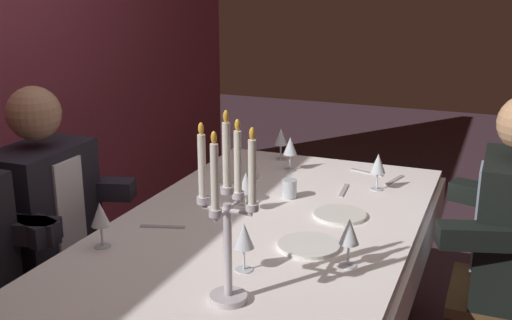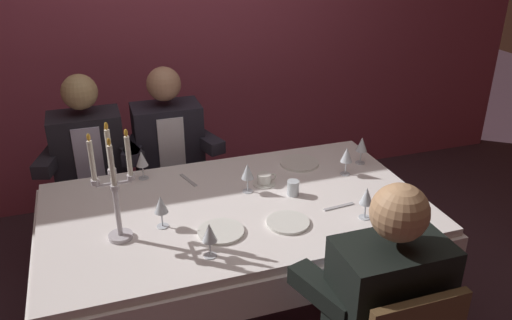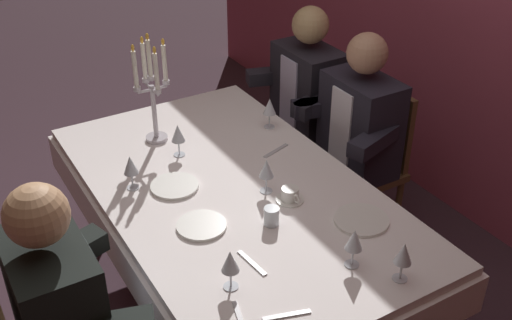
{
  "view_description": "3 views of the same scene",
  "coord_description": "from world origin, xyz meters",
  "views": [
    {
      "loc": [
        -2.05,
        -0.8,
        1.65
      ],
      "look_at": [
        0.16,
        0.1,
        0.94
      ],
      "focal_mm": 43.93,
      "sensor_mm": 36.0,
      "label": 1
    },
    {
      "loc": [
        -0.63,
        -2.2,
        2.08
      ],
      "look_at": [
        0.15,
        0.11,
        0.92
      ],
      "focal_mm": 36.65,
      "sensor_mm": 36.0,
      "label": 2
    },
    {
      "loc": [
        2.05,
        -1.1,
        2.3
      ],
      "look_at": [
        0.09,
        0.07,
        0.91
      ],
      "focal_mm": 43.93,
      "sensor_mm": 36.0,
      "label": 3
    }
  ],
  "objects": [
    {
      "name": "wine_glass_4",
      "position": [
        0.56,
        -0.31,
        0.85
      ],
      "size": [
        0.07,
        0.07,
        0.16
      ],
      "color": "silver",
      "rests_on": "dining_table"
    },
    {
      "name": "candelabra",
      "position": [
        -0.58,
        -0.12,
        1.01
      ],
      "size": [
        0.19,
        0.19,
        0.56
      ],
      "color": "silver",
      "rests_on": "dining_table"
    },
    {
      "name": "spoon_0",
      "position": [
        0.71,
        -0.36,
        0.74
      ],
      "size": [
        0.17,
        0.06,
        0.01
      ],
      "primitive_type": "cube",
      "rotation": [
        0.0,
        0.0,
        -0.27
      ],
      "color": "#B7B7BC",
      "rests_on": "dining_table"
    },
    {
      "name": "wine_glass_1",
      "position": [
        0.69,
        0.13,
        0.85
      ],
      "size": [
        0.07,
        0.07,
        0.16
      ],
      "color": "silver",
      "rests_on": "dining_table"
    },
    {
      "name": "coffee_cup_0",
      "position": [
        0.21,
        0.17,
        0.77
      ],
      "size": [
        0.13,
        0.12,
        0.06
      ],
      "color": "white",
      "rests_on": "dining_table"
    },
    {
      "name": "spoon_3",
      "position": [
        0.78,
        -0.22,
        0.74
      ],
      "size": [
        0.07,
        0.17,
        0.01
      ],
      "primitive_type": "cube",
      "rotation": [
        0.0,
        0.0,
        1.27
      ],
      "color": "#B7B7BC",
      "rests_on": "dining_table"
    },
    {
      "name": "seated_diner_0",
      "position": [
        -0.68,
        0.89,
        0.74
      ],
      "size": [
        0.63,
        0.48,
        1.24
      ],
      "color": "brown",
      "rests_on": "ground_plane"
    },
    {
      "name": "wine_glass_0",
      "position": [
        0.84,
        0.24,
        0.85
      ],
      "size": [
        0.07,
        0.07,
        0.16
      ],
      "color": "silver",
      "rests_on": "dining_table"
    },
    {
      "name": "back_wall",
      "position": [
        0.0,
        1.66,
        1.35
      ],
      "size": [
        6.0,
        0.12,
        2.7
      ],
      "primitive_type": "cube",
      "color": "#9D4055",
      "rests_on": "ground_plane"
    },
    {
      "name": "fork_1",
      "position": [
        -0.17,
        0.34,
        0.74
      ],
      "size": [
        0.07,
        0.17,
        0.01
      ],
      "primitive_type": "cube",
      "rotation": [
        0.0,
        0.0,
        1.87
      ],
      "color": "#B7B7BC",
      "rests_on": "dining_table"
    },
    {
      "name": "spoon_2",
      "position": [
        0.49,
        -0.19,
        0.74
      ],
      "size": [
        0.17,
        0.03,
        0.01
      ],
      "primitive_type": "cube",
      "rotation": [
        0.0,
        0.0,
        0.09
      ],
      "color": "#B7B7BC",
      "rests_on": "dining_table"
    },
    {
      "name": "ground_plane",
      "position": [
        0.0,
        0.0,
        0.0
      ],
      "size": [
        12.0,
        12.0,
        0.0
      ],
      "primitive_type": "plane",
      "color": "#3E2A33"
    },
    {
      "name": "seated_diner_2",
      "position": [
        0.34,
        -0.89,
        0.74
      ],
      "size": [
        0.63,
        0.48,
        1.24
      ],
      "color": "brown",
      "rests_on": "ground_plane"
    },
    {
      "name": "wine_glass_6",
      "position": [
        0.1,
        0.12,
        0.86
      ],
      "size": [
        0.07,
        0.07,
        0.16
      ],
      "color": "silver",
      "rests_on": "dining_table"
    },
    {
      "name": "wine_glass_3",
      "position": [
        -0.4,
        0.44,
        0.85
      ],
      "size": [
        0.07,
        0.07,
        0.16
      ],
      "color": "silver",
      "rests_on": "dining_table"
    },
    {
      "name": "dinner_plate_1",
      "position": [
        -0.13,
        -0.22,
        0.75
      ],
      "size": [
        0.22,
        0.22,
        0.01
      ],
      "primitive_type": "cylinder",
      "color": "white",
      "rests_on": "dining_table"
    },
    {
      "name": "dinner_plate_0",
      "position": [
        0.19,
        -0.25,
        0.75
      ],
      "size": [
        0.21,
        0.21,
        0.01
      ],
      "primitive_type": "cylinder",
      "color": "white",
      "rests_on": "dining_table"
    },
    {
      "name": "dining_table",
      "position": [
        0.0,
        0.0,
        0.62
      ],
      "size": [
        1.94,
        1.14,
        0.74
      ],
      "color": "white",
      "rests_on": "ground_plane"
    },
    {
      "name": "water_tumbler_0",
      "position": [
        0.32,
        0.01,
        0.78
      ],
      "size": [
        0.06,
        0.06,
        0.08
      ],
      "primitive_type": "cylinder",
      "color": "silver",
      "rests_on": "dining_table"
    },
    {
      "name": "dinner_plate_2",
      "position": [
        0.49,
        0.34,
        0.75
      ],
      "size": [
        0.23,
        0.23,
        0.01
      ],
      "primitive_type": "cylinder",
      "color": "white",
      "rests_on": "dining_table"
    },
    {
      "name": "wine_glass_2",
      "position": [
        -0.38,
        -0.08,
        0.85
      ],
      "size": [
        0.07,
        0.07,
        0.16
      ],
      "color": "silver",
      "rests_on": "dining_table"
    },
    {
      "name": "wine_glass_5",
      "position": [
        -0.23,
        -0.38,
        0.85
      ],
      "size": [
        0.07,
        0.07,
        0.16
      ],
      "color": "silver",
      "rests_on": "dining_table"
    },
    {
      "name": "seated_diner_1",
      "position": [
        -0.19,
        0.89,
        0.74
      ],
      "size": [
        0.63,
        0.48,
        1.24
      ],
      "color": "brown",
      "rests_on": "ground_plane"
    }
  ]
}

